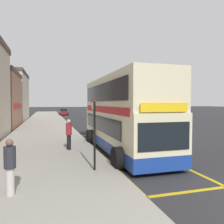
% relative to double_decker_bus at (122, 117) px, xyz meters
% --- Properties ---
extents(ground_plane, '(260.00, 260.00, 0.00)m').
position_rel_double_decker_bus_xyz_m(ground_plane, '(2.46, 24.14, -2.06)').
color(ground_plane, '#28282B').
extents(pavement_near, '(6.00, 76.00, 0.14)m').
position_rel_double_decker_bus_xyz_m(pavement_near, '(-4.54, 24.14, -1.99)').
color(pavement_near, gray).
rests_on(pavement_near, ground).
extents(double_decker_bus, '(3.26, 10.19, 4.40)m').
position_rel_double_decker_bus_xyz_m(double_decker_bus, '(0.00, 0.00, 0.00)').
color(double_decker_bus, beige).
rests_on(double_decker_bus, ground).
extents(bus_bay_markings, '(3.18, 13.51, 0.01)m').
position_rel_double_decker_bus_xyz_m(bus_bay_markings, '(0.04, 0.11, -2.06)').
color(bus_bay_markings, gold).
rests_on(bus_bay_markings, ground).
extents(bus_stop_sign, '(0.09, 0.51, 2.87)m').
position_rel_double_decker_bus_xyz_m(bus_stop_sign, '(-2.48, -3.76, -0.25)').
color(bus_stop_sign, black).
rests_on(bus_stop_sign, pavement_near).
extents(parked_car_maroon_behind, '(2.09, 4.20, 1.62)m').
position_rel_double_decker_bus_xyz_m(parked_car_maroon_behind, '(-0.65, 40.97, -1.26)').
color(parked_car_maroon_behind, maroon).
rests_on(parked_car_maroon_behind, ground).
extents(parked_car_silver_kerbside, '(2.09, 4.20, 1.62)m').
position_rel_double_decker_bus_xyz_m(parked_car_silver_kerbside, '(5.11, 12.35, -1.26)').
color(parked_car_silver_kerbside, '#B2B5BA').
rests_on(parked_car_silver_kerbside, ground).
extents(parked_car_teal_far, '(2.09, 4.20, 1.62)m').
position_rel_double_decker_bus_xyz_m(parked_car_teal_far, '(7.07, 30.27, -1.26)').
color(parked_car_teal_far, '#196066').
rests_on(parked_car_teal_far, ground).
extents(pedestrian_waiting_near_sign, '(0.34, 0.34, 1.69)m').
position_rel_double_decker_bus_xyz_m(pedestrian_waiting_near_sign, '(-5.40, -5.57, -1.01)').
color(pedestrian_waiting_near_sign, '#B7B2AD').
rests_on(pedestrian_waiting_near_sign, pavement_near).
extents(pedestrian_further_back, '(0.34, 0.34, 1.79)m').
position_rel_double_decker_bus_xyz_m(pedestrian_further_back, '(-3.11, 0.53, -0.94)').
color(pedestrian_further_back, black).
rests_on(pedestrian_further_back, pavement_near).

